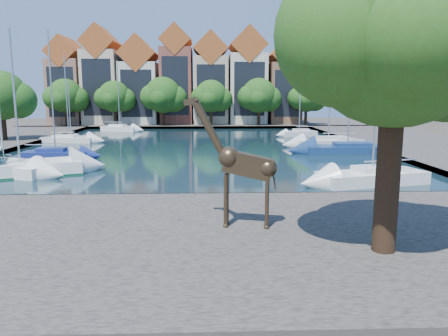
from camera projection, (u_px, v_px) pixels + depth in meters
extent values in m
plane|color=#38332B|center=(181.00, 202.00, 23.73)|extent=(160.00, 160.00, 0.00)
cube|color=black|center=(195.00, 147.00, 47.35)|extent=(38.00, 50.00, 0.08)
cube|color=#524D47|center=(170.00, 241.00, 16.79)|extent=(50.00, 14.00, 0.50)
cube|color=#524D47|center=(200.00, 124.00, 78.83)|extent=(60.00, 16.00, 0.50)
cube|color=#524D47|center=(421.00, 144.00, 48.21)|extent=(14.00, 52.00, 0.50)
cylinder|color=#332114|center=(388.00, 172.00, 14.58)|extent=(0.80, 0.80, 5.50)
sphere|color=#284D16|center=(398.00, 27.00, 13.79)|extent=(6.40, 6.40, 6.40)
sphere|color=#284D16|center=(346.00, 35.00, 13.38)|extent=(4.48, 4.48, 4.48)
cube|color=#8B604B|center=(69.00, 92.00, 77.03)|extent=(5.39, 9.00, 11.00)
cube|color=#93481D|center=(67.00, 53.00, 75.89)|extent=(5.44, 9.18, 5.44)
cube|color=black|center=(61.00, 92.00, 72.62)|extent=(4.40, 0.05, 8.25)
cube|color=beige|center=(103.00, 88.00, 77.12)|extent=(5.88, 9.00, 12.50)
cube|color=#93481D|center=(101.00, 44.00, 75.83)|extent=(5.94, 9.18, 5.94)
cube|color=black|center=(97.00, 87.00, 72.70)|extent=(4.80, 0.05, 9.38)
cube|color=silver|center=(141.00, 93.00, 77.52)|extent=(6.37, 9.00, 10.50)
cube|color=#93481D|center=(139.00, 55.00, 76.38)|extent=(6.43, 9.18, 6.43)
cube|color=black|center=(136.00, 94.00, 73.11)|extent=(5.20, 0.05, 7.88)
cube|color=brown|center=(177.00, 86.00, 77.54)|extent=(5.39, 9.00, 13.00)
cube|color=#93481D|center=(176.00, 42.00, 76.23)|extent=(5.44, 9.18, 5.44)
cube|color=black|center=(175.00, 86.00, 73.13)|extent=(4.40, 0.05, 9.75)
cube|color=tan|center=(211.00, 91.00, 77.88)|extent=(5.88, 9.00, 11.50)
cube|color=#93481D|center=(211.00, 50.00, 76.68)|extent=(5.94, 9.18, 5.94)
cube|color=black|center=(211.00, 90.00, 73.47)|extent=(4.80, 0.05, 8.62)
cube|color=beige|center=(247.00, 89.00, 78.07)|extent=(6.37, 9.00, 12.00)
cube|color=#93481D|center=(247.00, 46.00, 76.81)|extent=(6.43, 9.18, 6.43)
cube|color=black|center=(249.00, 89.00, 73.66)|extent=(5.20, 0.05, 9.00)
cube|color=brown|center=(283.00, 93.00, 78.43)|extent=(5.39, 9.00, 10.50)
cube|color=#93481D|center=(284.00, 57.00, 77.33)|extent=(5.44, 9.18, 5.44)
cube|color=black|center=(287.00, 93.00, 74.02)|extent=(4.40, 0.05, 7.88)
cylinder|color=#332114|center=(66.00, 116.00, 72.31)|extent=(0.50, 0.50, 3.20)
sphere|color=#1C3C11|center=(65.00, 96.00, 71.75)|extent=(5.60, 5.60, 5.60)
sphere|color=#1C3C11|center=(76.00, 99.00, 72.21)|extent=(4.20, 4.20, 4.20)
sphere|color=#1C3C11|center=(55.00, 98.00, 71.35)|extent=(3.92, 3.92, 3.92)
cylinder|color=#332114|center=(115.00, 116.00, 72.60)|extent=(0.50, 0.50, 3.20)
sphere|color=#1C3C11|center=(114.00, 97.00, 72.06)|extent=(5.20, 5.20, 5.20)
sphere|color=#1C3C11|center=(124.00, 100.00, 72.50)|extent=(3.90, 3.90, 3.90)
sphere|color=#1C3C11|center=(105.00, 98.00, 71.66)|extent=(3.64, 3.64, 3.64)
cylinder|color=#332114|center=(163.00, 116.00, 72.89)|extent=(0.50, 0.50, 3.20)
sphere|color=#1C3C11|center=(163.00, 95.00, 72.31)|extent=(6.00, 6.00, 6.00)
sphere|color=#1C3C11|center=(174.00, 99.00, 72.77)|extent=(4.50, 4.50, 4.50)
sphere|color=#1C3C11|center=(153.00, 97.00, 71.91)|extent=(4.20, 4.20, 4.20)
cylinder|color=#332114|center=(211.00, 116.00, 73.17)|extent=(0.50, 0.50, 3.20)
sphere|color=#1C3C11|center=(211.00, 96.00, 72.62)|extent=(5.40, 5.40, 5.40)
sphere|color=#1C3C11|center=(221.00, 99.00, 73.07)|extent=(4.05, 4.05, 4.05)
sphere|color=#1C3C11|center=(202.00, 98.00, 72.22)|extent=(3.78, 3.78, 3.78)
cylinder|color=#332114|center=(259.00, 115.00, 73.46)|extent=(0.50, 0.50, 3.20)
sphere|color=#1C3C11|center=(259.00, 95.00, 72.89)|extent=(5.80, 5.80, 5.80)
sphere|color=#1C3C11|center=(269.00, 99.00, 73.35)|extent=(4.35, 4.35, 4.35)
sphere|color=#1C3C11|center=(250.00, 97.00, 72.49)|extent=(4.06, 4.06, 4.06)
cylinder|color=#332114|center=(306.00, 115.00, 73.75)|extent=(0.50, 0.50, 3.20)
sphere|color=#1C3C11|center=(306.00, 96.00, 73.21)|extent=(5.20, 5.20, 5.20)
sphere|color=#1C3C11|center=(315.00, 100.00, 73.65)|extent=(3.90, 3.90, 3.90)
sphere|color=#1C3C11|center=(298.00, 98.00, 72.81)|extent=(3.64, 3.64, 3.64)
cylinder|color=#332114|center=(4.00, 125.00, 50.14)|extent=(0.54, 0.54, 3.40)
sphere|color=#1C3C11|center=(1.00, 95.00, 49.56)|extent=(5.60, 5.60, 5.60)
sphere|color=#1C3C11|center=(18.00, 100.00, 50.01)|extent=(4.20, 4.20, 4.20)
cylinder|color=#382B1C|center=(226.00, 201.00, 17.47)|extent=(0.16, 0.16, 2.16)
cylinder|color=#382B1C|center=(227.00, 198.00, 17.92)|extent=(0.16, 0.16, 2.16)
cylinder|color=#382B1C|center=(267.00, 202.00, 17.30)|extent=(0.16, 0.16, 2.16)
cylinder|color=#382B1C|center=(267.00, 200.00, 17.74)|extent=(0.16, 0.16, 2.16)
cube|color=#382B1C|center=(248.00, 165.00, 17.36)|extent=(2.15, 0.86, 1.26)
cylinder|color=#382B1C|center=(210.00, 130.00, 17.28)|extent=(1.41, 0.51, 2.24)
cube|color=#382B1C|center=(191.00, 102.00, 17.17)|extent=(0.62, 0.27, 0.34)
cube|color=white|center=(0.00, 168.00, 30.36)|extent=(11.06, 6.82, 1.19)
cylinder|color=#B2B2B7|center=(14.00, 97.00, 30.02)|extent=(0.15, 0.15, 9.17)
cube|color=white|center=(4.00, 168.00, 31.06)|extent=(7.47, 4.80, 1.01)
cube|color=white|center=(4.00, 163.00, 31.00)|extent=(3.50, 2.70, 0.56)
cube|color=navy|center=(56.00, 154.00, 38.52)|extent=(5.62, 2.10, 0.90)
cube|color=navy|center=(55.00, 151.00, 38.47)|extent=(2.47, 1.43, 0.50)
cylinder|color=#B2B2B7|center=(52.00, 92.00, 37.60)|extent=(0.12, 0.12, 10.38)
cube|color=silver|center=(69.00, 139.00, 51.62)|extent=(6.44, 3.15, 0.81)
cube|color=silver|center=(69.00, 137.00, 51.58)|extent=(2.91, 1.94, 0.45)
cylinder|color=#B2B2B7|center=(66.00, 96.00, 50.78)|extent=(0.11, 0.11, 9.51)
cube|color=beige|center=(71.00, 138.00, 52.45)|extent=(4.89, 2.79, 0.80)
cube|color=beige|center=(71.00, 136.00, 52.40)|extent=(2.25, 1.63, 0.45)
cylinder|color=#B2B2B7|center=(69.00, 109.00, 51.85)|extent=(0.11, 0.11, 6.52)
cube|color=silver|center=(120.00, 128.00, 66.53)|extent=(5.86, 3.50, 0.96)
cube|color=silver|center=(120.00, 126.00, 66.48)|extent=(2.71, 2.02, 0.53)
cylinder|color=#B2B2B7|center=(118.00, 94.00, 65.65)|extent=(0.13, 0.13, 9.87)
cube|color=silver|center=(372.00, 176.00, 28.00)|extent=(7.40, 4.10, 1.02)
cube|color=silver|center=(372.00, 171.00, 27.94)|extent=(3.39, 2.42, 0.57)
cylinder|color=#B2B2B7|center=(377.00, 85.00, 27.02)|extent=(0.14, 0.14, 10.88)
cube|color=navy|center=(348.00, 148.00, 42.23)|extent=(8.13, 2.85, 0.96)
cube|color=navy|center=(348.00, 145.00, 42.18)|extent=(3.56, 1.99, 0.53)
cylinder|color=#B2B2B7|center=(350.00, 94.00, 41.35)|extent=(0.13, 0.13, 9.90)
cube|color=silver|center=(328.00, 142.00, 47.29)|extent=(7.42, 3.30, 1.02)
cube|color=silver|center=(328.00, 139.00, 47.23)|extent=(3.32, 2.10, 0.57)
cylinder|color=#B2B2B7|center=(330.00, 97.00, 46.46)|extent=(0.14, 0.14, 9.18)
cube|color=silver|center=(299.00, 133.00, 58.76)|extent=(5.01, 2.83, 0.91)
cube|color=silver|center=(299.00, 131.00, 58.71)|extent=(2.31, 1.66, 0.50)
cylinder|color=#B2B2B7|center=(300.00, 102.00, 58.07)|extent=(0.12, 0.12, 7.68)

